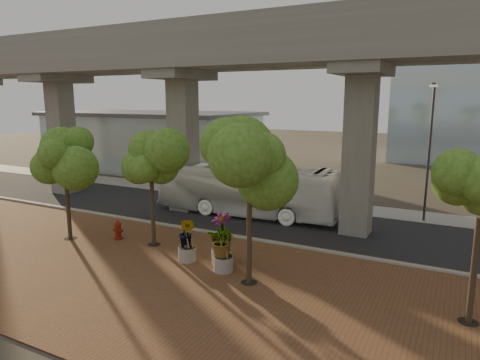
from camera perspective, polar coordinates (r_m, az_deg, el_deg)
The scene contains 17 objects.
ground at distance 26.11m, azimuth 1.07°, elevation -6.45°, with size 160.00×160.00×0.00m, color #3A342A.
brick_plaza at distance 19.69m, azimuth -9.58°, elevation -12.41°, with size 70.00×13.00×0.06m, color brown.
asphalt_road at distance 27.84m, azimuth 2.91°, elevation -5.32°, with size 90.00×8.00×0.04m, color black.
curb_strip at distance 24.40m, azimuth -1.03°, elevation -7.50°, with size 70.00×0.25×0.16m, color gray.
far_sidewalk at distance 32.76m, azimuth 6.91°, elevation -2.90°, with size 90.00×3.00×0.06m, color gray.
transit_viaduct at distance 26.75m, azimuth 3.06°, elevation 9.81°, with size 72.00×5.60×12.40m.
station_pavilion at distance 49.56m, azimuth -11.57°, elevation 5.33°, with size 23.00×13.00×6.30m.
transit_bus at distance 28.58m, azimuth 0.88°, elevation -1.33°, with size 2.93×12.48×3.48m, color white.
fire_hydrant at distance 24.79m, azimuth -15.95°, elevation -6.44°, with size 0.53×0.48×1.07m.
planter_front at distance 19.33m, azimuth -2.25°, elevation -8.42°, with size 1.97×1.97×2.17m.
planter_right at distance 20.07m, azimuth -2.49°, elevation -7.16°, with size 2.30×2.30×2.46m.
planter_left at distance 20.69m, azimuth -7.09°, elevation -7.26°, with size 1.94×1.94×2.13m.
street_tree_far_west at distance 24.92m, azimuth -22.39°, elevation 2.82°, with size 3.61×3.61×6.24m.
street_tree_near_west at distance 22.51m, azimuth -11.82°, elevation 2.61°, with size 3.47×3.47×6.17m.
street_tree_near_east at distance 17.21m, azimuth 1.28°, elevation 1.91°, with size 4.35×4.35×7.02m.
streetlamp_west at distance 34.46m, azimuth -7.33°, elevation 5.60°, with size 0.40×1.16×8.00m.
streetlamp_east at distance 28.96m, azimuth 23.98°, elevation 4.50°, with size 0.43×1.25×8.62m.
Camera 1 is at (11.05, -22.36, 7.73)m, focal length 32.00 mm.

